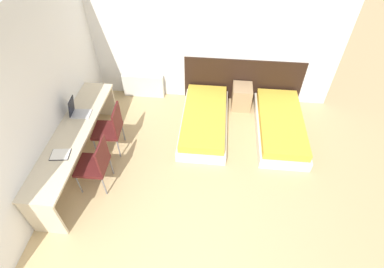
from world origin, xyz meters
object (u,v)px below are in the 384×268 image
nightstand (242,97)px  laptop (78,111)px  bed_near_door (280,126)px  chair_near_notebook (96,163)px  bed_near_window (204,121)px  chair_near_laptop (111,128)px

nightstand → laptop: bearing=-153.3°
bed_near_door → chair_near_notebook: chair_near_notebook is taller
chair_near_notebook → laptop: (-0.50, 0.80, 0.30)m
bed_near_door → nightstand: (-0.71, 0.71, 0.08)m
bed_near_window → chair_near_laptop: bearing=-155.6°
nightstand → bed_near_window: bearing=-135.0°
nightstand → chair_near_notebook: size_ratio=0.53×
bed_near_door → chair_near_laptop: (-2.97, -0.70, 0.34)m
nightstand → chair_near_laptop: chair_near_laptop is taller
bed_near_window → chair_near_notebook: bearing=-136.4°
laptop → bed_near_door: bearing=7.2°
bed_near_window → bed_near_door: bearing=0.0°
laptop → bed_near_window: bearing=14.5°
bed_near_window → chair_near_laptop: chair_near_laptop is taller
bed_near_window → chair_near_notebook: (-1.55, -1.48, 0.34)m
chair_near_laptop → chair_near_notebook: same height
nightstand → laptop: 3.14m
bed_near_door → laptop: 3.59m
nightstand → chair_near_notebook: chair_near_notebook is taller
chair_near_notebook → laptop: bearing=120.8°
bed_near_door → chair_near_notebook: (-2.97, -1.48, 0.34)m
bed_near_door → bed_near_window: bearing=180.0°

